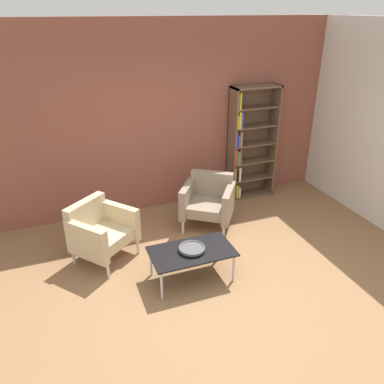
{
  "coord_description": "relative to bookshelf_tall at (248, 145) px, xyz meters",
  "views": [
    {
      "loc": [
        -1.61,
        -3.14,
        3.0
      ],
      "look_at": [
        -0.11,
        0.84,
        0.95
      ],
      "focal_mm": 35.87,
      "sensor_mm": 36.0,
      "label": 1
    }
  ],
  "objects": [
    {
      "name": "ground_plane",
      "position": [
        -1.43,
        -2.25,
        -0.93
      ],
      "size": [
        8.32,
        8.32,
        0.0
      ],
      "primitive_type": "plane",
      "color": "olive"
    },
    {
      "name": "brick_back_panel",
      "position": [
        -1.43,
        0.21,
        0.52
      ],
      "size": [
        6.4,
        0.12,
        2.9
      ],
      "primitive_type": "cube",
      "color": "brown",
      "rests_on": "ground_plane"
    },
    {
      "name": "bookshelf_tall",
      "position": [
        0.0,
        0.0,
        0.0
      ],
      "size": [
        0.8,
        0.3,
        1.9
      ],
      "color": "brown",
      "rests_on": "ground_plane"
    },
    {
      "name": "coffee_table_low",
      "position": [
        -1.71,
        -1.85,
        -0.56
      ],
      "size": [
        1.0,
        0.56,
        0.4
      ],
      "color": "black",
      "rests_on": "ground_plane"
    },
    {
      "name": "decorative_bowl",
      "position": [
        -1.71,
        -1.85,
        -0.49
      ],
      "size": [
        0.32,
        0.32,
        0.05
      ],
      "color": "#4C4C51",
      "rests_on": "coffee_table_low"
    },
    {
      "name": "armchair_by_bookshelf",
      "position": [
        -2.66,
        -1.02,
        -0.51
      ],
      "size": [
        0.95,
        0.94,
        0.78
      ],
      "rotation": [
        0.0,
        0.0,
        0.69
      ],
      "color": "#C6B289",
      "rests_on": "ground_plane"
    },
    {
      "name": "armchair_near_window",
      "position": [
        -1.02,
        -0.72,
        -0.51
      ],
      "size": [
        0.95,
        0.93,
        0.78
      ],
      "rotation": [
        0.0,
        0.0,
        -0.61
      ],
      "color": "gray",
      "rests_on": "ground_plane"
    }
  ]
}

